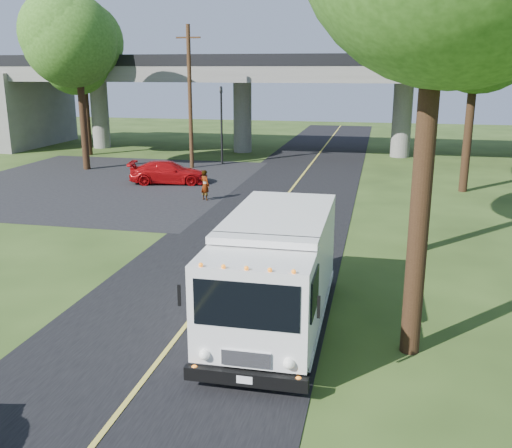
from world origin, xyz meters
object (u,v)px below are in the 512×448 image
(tree_left_lot, at_px, (79,42))
(step_van, at_px, (275,269))
(tree_right_far, at_px, (483,27))
(utility_pole, at_px, (190,97))
(tree_left_far, at_px, (83,53))
(red_sedan, at_px, (169,172))
(traffic_signal, at_px, (221,117))
(pedestrian, at_px, (205,185))

(tree_left_lot, relative_size, step_van, 1.56)
(tree_right_far, distance_m, step_van, 20.65)
(utility_pole, distance_m, tree_left_far, 10.45)
(tree_left_far, height_order, red_sedan, tree_left_far)
(traffic_signal, distance_m, tree_right_far, 17.18)
(pedestrian, bearing_deg, tree_right_far, -126.94)
(traffic_signal, bearing_deg, tree_right_far, -22.07)
(tree_left_lot, height_order, red_sedan, tree_left_lot)
(tree_left_lot, distance_m, step_van, 26.55)
(tree_left_lot, bearing_deg, traffic_signal, 28.11)
(utility_pole, relative_size, tree_left_lot, 0.86)
(traffic_signal, distance_m, red_sedan, 7.83)
(traffic_signal, relative_size, pedestrian, 3.42)
(utility_pole, relative_size, step_van, 1.33)
(traffic_signal, distance_m, utility_pole, 2.86)
(traffic_signal, xyz_separation_m, step_van, (8.20, -24.38, -1.66))
(utility_pole, bearing_deg, tree_left_far, 157.57)
(red_sedan, bearing_deg, utility_pole, -7.26)
(tree_left_lot, distance_m, tree_left_far, 6.72)
(utility_pole, height_order, tree_right_far, tree_right_far)
(tree_left_lot, bearing_deg, pedestrian, -34.24)
(step_van, bearing_deg, traffic_signal, 108.28)
(red_sedan, bearing_deg, tree_right_far, -97.51)
(traffic_signal, relative_size, tree_left_far, 0.53)
(tree_left_far, height_order, pedestrian, tree_left_far)
(tree_right_far, xyz_separation_m, tree_left_far, (-26.00, 8.00, -0.85))
(tree_right_far, bearing_deg, traffic_signal, 157.93)
(tree_left_far, relative_size, step_van, 1.47)
(pedestrian, bearing_deg, utility_pole, -34.78)
(step_van, distance_m, red_sedan, 19.46)
(tree_right_far, height_order, tree_left_far, tree_right_far)
(pedestrian, bearing_deg, tree_left_far, -11.78)
(utility_pole, bearing_deg, traffic_signal, 53.13)
(red_sedan, bearing_deg, step_van, -162.94)
(step_van, bearing_deg, pedestrian, 113.79)
(traffic_signal, relative_size, red_sedan, 1.18)
(step_van, xyz_separation_m, red_sedan, (-9.30, 17.06, -0.90))
(traffic_signal, bearing_deg, utility_pole, -126.87)
(tree_right_far, bearing_deg, tree_left_far, 162.90)
(tree_left_lot, bearing_deg, red_sedan, -25.18)
(step_van, bearing_deg, tree_left_lot, 128.04)
(traffic_signal, distance_m, tree_left_lot, 10.01)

